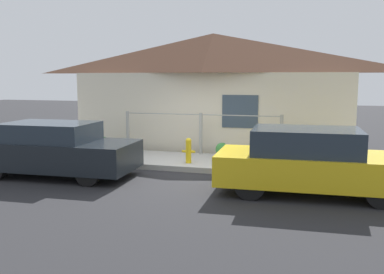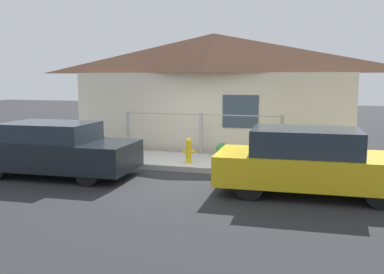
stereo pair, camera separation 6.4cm
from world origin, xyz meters
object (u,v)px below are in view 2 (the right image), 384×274
at_px(car_left, 55,149).
at_px(car_right, 311,162).
at_px(potted_plant_corner, 317,151).
at_px(potted_plant_near_hydrant, 222,150).
at_px(potted_plant_by_fence, 102,143).
at_px(fire_hydrant, 189,150).

height_order(car_left, car_right, car_right).
height_order(car_right, potted_plant_corner, car_right).
bearing_deg(potted_plant_near_hydrant, potted_plant_corner, 2.38).
distance_m(car_left, potted_plant_by_fence, 2.62).
xyz_separation_m(fire_hydrant, potted_plant_corner, (3.35, 0.94, -0.04)).
bearing_deg(fire_hydrant, car_right, -28.88).
distance_m(car_right, potted_plant_near_hydrant, 3.60).
height_order(car_left, fire_hydrant, car_left).
bearing_deg(car_right, potted_plant_by_fence, 155.39).
xyz_separation_m(fire_hydrant, potted_plant_near_hydrant, (0.75, 0.83, -0.11)).
height_order(potted_plant_near_hydrant, potted_plant_corner, potted_plant_corner).
bearing_deg(fire_hydrant, potted_plant_corner, 15.70).
relative_size(car_right, fire_hydrant, 5.91).
distance_m(car_right, potted_plant_corner, 2.73).
xyz_separation_m(car_right, potted_plant_near_hydrant, (-2.47, 2.61, -0.30)).
distance_m(fire_hydrant, potted_plant_by_fence, 3.16).
bearing_deg(potted_plant_by_fence, potted_plant_near_hydrant, -0.01).
distance_m(car_left, potted_plant_near_hydrant, 4.55).
distance_m(potted_plant_near_hydrant, potted_plant_corner, 2.60).
relative_size(car_left, potted_plant_near_hydrant, 8.63).
bearing_deg(potted_plant_by_fence, car_right, -22.60).
height_order(potted_plant_by_fence, potted_plant_corner, potted_plant_corner).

